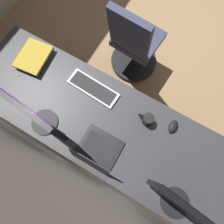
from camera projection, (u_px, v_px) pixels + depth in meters
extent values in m
plane|color=#9E7A56|center=(177.00, 20.00, 2.55)|extent=(5.32, 5.32, 0.00)
cube|color=beige|center=(49.00, 183.00, 0.77)|extent=(4.74, 0.10, 2.60)
cube|color=#38383D|center=(109.00, 126.00, 1.43)|extent=(2.35, 0.72, 0.03)
cylinder|color=silver|center=(34.00, 57.00, 2.00)|extent=(0.05, 0.05, 0.70)
cube|color=#38383D|center=(88.00, 124.00, 1.81)|extent=(0.40, 0.50, 0.69)
cube|color=silver|center=(102.00, 103.00, 1.87)|extent=(0.37, 0.01, 0.61)
cylinder|color=black|center=(45.00, 122.00, 1.42)|extent=(0.20, 0.20, 0.01)
cylinder|color=black|center=(42.00, 120.00, 1.36)|extent=(0.04, 0.04, 0.10)
cube|color=black|center=(29.00, 112.00, 1.14)|extent=(0.51, 0.07, 0.36)
cube|color=#4C1960|center=(30.00, 110.00, 1.15)|extent=(0.46, 0.05, 0.31)
cylinder|color=black|center=(175.00, 202.00, 1.27)|extent=(0.20, 0.20, 0.01)
cylinder|color=black|center=(178.00, 204.00, 1.22)|extent=(0.04, 0.04, 0.10)
cube|color=black|center=(191.00, 212.00, 1.01)|extent=(0.50, 0.08, 0.32)
cube|color=black|center=(192.00, 209.00, 1.02)|extent=(0.46, 0.06, 0.28)
cube|color=black|center=(100.00, 146.00, 1.37)|extent=(0.30, 0.23, 0.01)
cube|color=#262628|center=(100.00, 146.00, 1.36)|extent=(0.24, 0.15, 0.00)
cube|color=black|center=(89.00, 162.00, 1.23)|extent=(0.30, 0.05, 0.21)
cube|color=black|center=(89.00, 162.00, 1.23)|extent=(0.27, 0.04, 0.18)
cube|color=silver|center=(93.00, 88.00, 1.49)|extent=(0.43, 0.16, 0.02)
cube|color=#2D2D30|center=(93.00, 88.00, 1.48)|extent=(0.38, 0.13, 0.00)
ellipsoid|color=black|center=(173.00, 127.00, 1.40)|extent=(0.06, 0.10, 0.03)
cube|color=black|center=(34.00, 58.00, 1.55)|extent=(0.20, 0.25, 0.03)
cube|color=gold|center=(33.00, 57.00, 1.53)|extent=(0.26, 0.31, 0.02)
cylinder|color=black|center=(148.00, 119.00, 1.38)|extent=(0.08, 0.08, 0.09)
torus|color=black|center=(142.00, 116.00, 1.38)|extent=(0.06, 0.01, 0.06)
cube|color=#383D56|center=(138.00, 39.00, 1.93)|extent=(0.47, 0.45, 0.07)
cube|color=#383D56|center=(130.00, 35.00, 1.61)|extent=(0.40, 0.16, 0.50)
cylinder|color=black|center=(136.00, 51.00, 2.14)|extent=(0.05, 0.05, 0.37)
cylinder|color=black|center=(134.00, 60.00, 2.34)|extent=(0.56, 0.56, 0.03)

